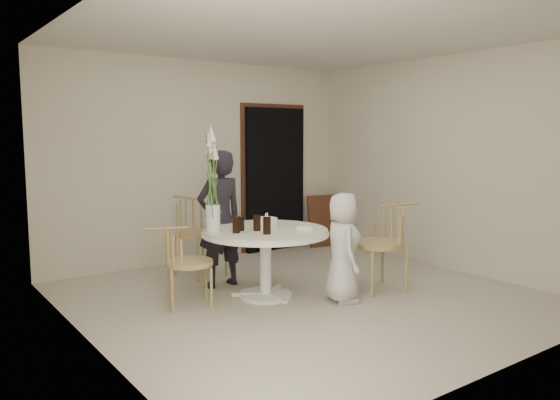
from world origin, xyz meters
TOP-DOWN VIEW (x-y plane):
  - ground at (0.00, 0.00)m, footprint 4.50×4.50m
  - room_shell at (0.00, 0.00)m, footprint 4.50×4.50m
  - doorway at (1.15, 2.19)m, footprint 1.00×0.10m
  - door_trim at (1.15, 2.23)m, footprint 1.12×0.03m
  - table at (-0.35, 0.25)m, footprint 1.33×1.33m
  - picture_frame at (1.95, 1.95)m, footprint 0.61×0.28m
  - chair_far at (-0.51, 1.59)m, footprint 0.60×0.63m
  - chair_right at (0.93, -0.29)m, footprint 0.63×0.60m
  - chair_left at (-1.25, 0.48)m, footprint 0.58×0.56m
  - girl at (-0.52, 0.90)m, footprint 0.57×0.39m
  - boy at (0.21, -0.33)m, footprint 0.56×0.65m
  - birthday_cake at (-0.34, 0.25)m, footprint 0.24×0.24m
  - cola_tumbler_a at (-0.47, 0.22)m, footprint 0.09×0.09m
  - cola_tumbler_b at (-0.50, 0.00)m, footprint 0.09×0.09m
  - cola_tumbler_c at (-0.72, 0.23)m, footprint 0.09×0.09m
  - cola_tumbler_d at (-0.61, 0.31)m, footprint 0.07×0.07m
  - plate_stack at (-0.04, -0.02)m, footprint 0.20×0.20m
  - flower_vase at (-0.87, 0.44)m, footprint 0.15×0.15m

SIDE VIEW (x-z plane):
  - ground at x=0.00m, z-range 0.00..0.00m
  - picture_frame at x=1.95m, z-range 0.00..0.78m
  - chair_left at x=-1.25m, z-range 0.12..0.94m
  - boy at x=0.21m, z-range 0.00..1.13m
  - table at x=-0.35m, z-range 0.25..0.98m
  - chair_far at x=-0.51m, z-range 0.14..1.10m
  - chair_right at x=0.93m, z-range 0.14..1.10m
  - plate_stack at x=-0.04m, z-range 0.73..0.78m
  - girl at x=-0.52m, z-range 0.00..1.54m
  - birthday_cake at x=-0.34m, z-range 0.71..0.87m
  - cola_tumbler_d at x=-0.61m, z-range 0.73..0.87m
  - cola_tumbler_a at x=-0.47m, z-range 0.73..0.90m
  - cola_tumbler_b at x=-0.50m, z-range 0.73..0.90m
  - cola_tumbler_c at x=-0.72m, z-range 0.73..0.90m
  - doorway at x=1.15m, z-range 0.00..2.10m
  - door_trim at x=1.15m, z-range 0.00..2.22m
  - flower_vase at x=-0.87m, z-range 0.64..1.73m
  - room_shell at x=0.00m, z-range -0.63..3.87m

